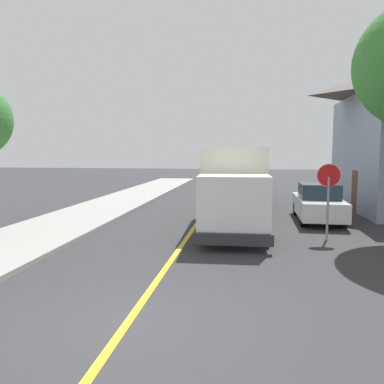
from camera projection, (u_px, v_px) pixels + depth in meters
name	position (u px, v px, depth m)	size (l,w,h in m)	color
ground_plane	(125.00, 326.00, 6.69)	(120.00, 120.00, 0.00)	#303033
centre_line_yellow	(198.00, 222.00, 16.52)	(0.16, 56.00, 0.01)	gold
box_truck	(234.00, 184.00, 15.07)	(2.68, 7.27, 3.20)	#F2EDCC
parked_car_near	(250.00, 192.00, 21.39)	(1.83, 4.41, 1.67)	black
parked_car_mid	(248.00, 183.00, 27.68)	(2.01, 4.48, 1.67)	#4C564C
parked_car_far	(251.00, 177.00, 34.21)	(2.01, 4.48, 1.67)	silver
parked_van_across	(318.00, 203.00, 16.65)	(1.89, 4.44, 1.67)	silver
stop_sign	(328.00, 187.00, 12.94)	(0.80, 0.10, 2.65)	gray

